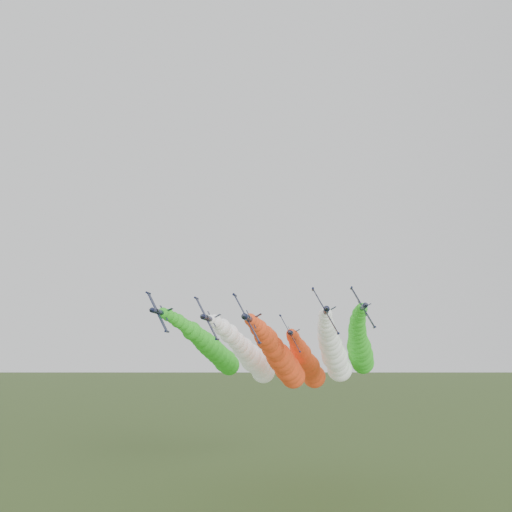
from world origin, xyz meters
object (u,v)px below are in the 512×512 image
(jet_inner_left, at_px, (251,357))
(jet_outer_right, at_px, (360,348))
(jet_inner_right, at_px, (334,353))
(jet_trail, at_px, (307,364))
(jet_lead, at_px, (282,360))
(jet_outer_left, at_px, (213,350))

(jet_inner_left, distance_m, jet_outer_right, 29.23)
(jet_inner_right, height_order, jet_outer_right, jet_outer_right)
(jet_inner_left, height_order, jet_trail, jet_inner_left)
(jet_lead, relative_size, jet_trail, 0.99)
(jet_outer_left, distance_m, jet_trail, 27.78)
(jet_inner_right, xyz_separation_m, jet_trail, (-6.81, 21.03, -2.99))
(jet_lead, relative_size, jet_outer_left, 1.00)
(jet_inner_right, relative_size, jet_outer_right, 1.00)
(jet_outer_left, bearing_deg, jet_lead, -38.59)
(jet_inner_right, xyz_separation_m, jet_outer_right, (7.31, 12.37, 1.36))
(jet_inner_right, height_order, jet_trail, jet_inner_right)
(jet_outer_right, bearing_deg, jet_lead, -136.16)
(jet_lead, relative_size, jet_outer_right, 1.00)
(jet_lead, bearing_deg, jet_outer_left, 141.41)
(jet_lead, relative_size, jet_inner_right, 1.00)
(jet_inner_left, xyz_separation_m, jet_outer_right, (28.31, 6.92, 2.27))
(jet_outer_left, relative_size, jet_trail, 0.99)
(jet_inner_left, height_order, jet_inner_right, jet_inner_right)
(jet_inner_right, distance_m, jet_outer_right, 14.44)
(jet_inner_left, relative_size, jet_trail, 1.00)
(jet_outer_right, bearing_deg, jet_inner_right, -120.57)
(jet_outer_left, bearing_deg, jet_inner_left, -19.02)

